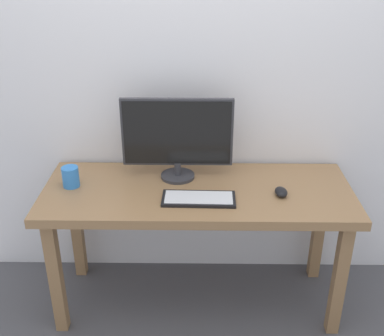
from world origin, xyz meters
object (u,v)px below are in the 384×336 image
at_px(desk, 198,204).
at_px(keyboard_primary, 199,199).
at_px(monitor, 178,136).
at_px(coffee_mug, 71,177).
at_px(mouse, 282,192).

bearing_deg(desk, keyboard_primary, -86.97).
distance_m(monitor, coffee_mug, 0.59).
bearing_deg(coffee_mug, desk, -2.03).
height_order(monitor, keyboard_primary, monitor).
bearing_deg(coffee_mug, mouse, -4.37).
distance_m(desk, keyboard_primary, 0.15).
bearing_deg(mouse, keyboard_primary, -175.53).
distance_m(monitor, keyboard_primary, 0.36).
bearing_deg(desk, mouse, -8.00).
height_order(keyboard_primary, coffee_mug, coffee_mug).
xyz_separation_m(desk, mouse, (0.42, -0.06, 0.11)).
bearing_deg(desk, coffee_mug, 177.97).
relative_size(desk, keyboard_primary, 4.36).
bearing_deg(keyboard_primary, mouse, 7.60).
distance_m(desk, mouse, 0.44).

